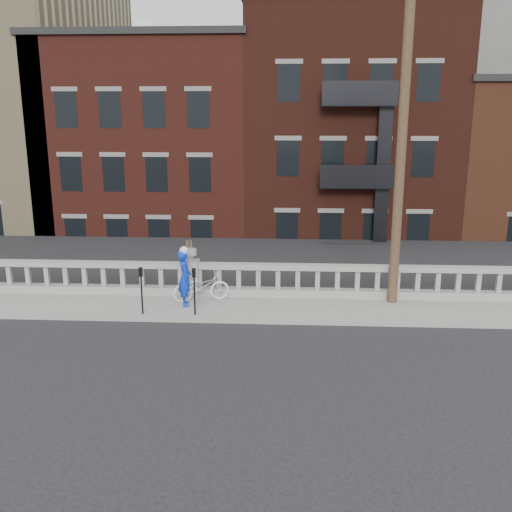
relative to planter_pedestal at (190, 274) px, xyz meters
The scene contains 10 objects.
ground 4.04m from the planter_pedestal, 90.00° to the right, with size 120.00×120.00×0.00m, color black.
sidewalk 1.21m from the planter_pedestal, 90.00° to the right, with size 32.00×2.20×0.15m, color gray.
balustrade 0.19m from the planter_pedestal, ahead, with size 28.00×0.34×1.03m.
planter_pedestal is the anchor object (origin of this frame).
lower_level 19.19m from the planter_pedestal, 88.31° to the left, with size 80.00×44.00×20.80m.
utility_pole 7.61m from the planter_pedestal, ahead, with size 1.60×0.28×10.00m.
parking_meter_d 2.10m from the planter_pedestal, 120.81° to the right, with size 0.10×0.09×1.36m.
parking_meter_e 1.86m from the planter_pedestal, 76.68° to the right, with size 0.10×0.09×1.36m.
bicycle 0.75m from the planter_pedestal, 53.21° to the right, with size 0.60×1.71×0.90m, color silver.
cyclist 1.00m from the planter_pedestal, 89.20° to the right, with size 0.61×0.40×1.68m, color #0C2FC0.
Camera 1 is at (2.98, -12.97, 5.71)m, focal length 40.00 mm.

